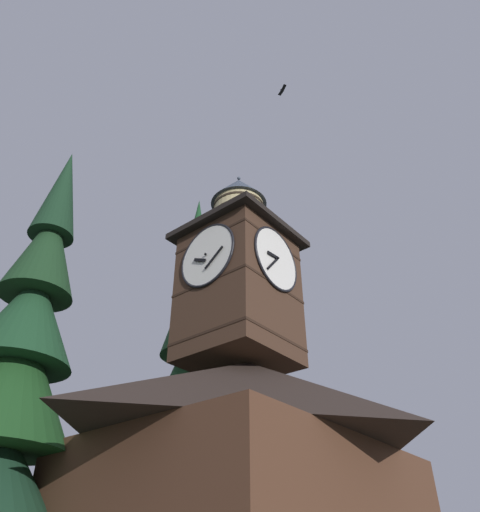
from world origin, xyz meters
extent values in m
pyramid|color=#2D231E|center=(0.23, -1.18, 6.18)|extent=(10.62, 8.60, 3.06)
cube|color=#422B1E|center=(0.22, -1.63, 10.40)|extent=(3.65, 3.65, 5.39)
cube|color=black|center=(0.22, -1.63, 8.35)|extent=(3.69, 3.69, 0.10)
cube|color=black|center=(0.22, -1.63, 10.38)|extent=(3.69, 3.69, 0.10)
cube|color=black|center=(0.22, -1.63, 12.40)|extent=(3.69, 3.69, 0.10)
cylinder|color=white|center=(0.22, 0.22, 11.53)|extent=(2.60, 0.10, 2.60)
torus|color=black|center=(0.22, 0.25, 11.53)|extent=(2.70, 0.10, 2.70)
cube|color=black|center=(0.54, 0.32, 11.50)|extent=(0.66, 0.04, 0.18)
cube|color=black|center=(0.57, 0.32, 11.12)|extent=(0.76, 0.04, 0.86)
sphere|color=black|center=(0.22, 0.33, 11.53)|extent=(0.10, 0.10, 0.10)
cylinder|color=white|center=(2.07, -1.63, 11.53)|extent=(0.10, 2.60, 2.60)
torus|color=black|center=(2.10, -1.63, 11.53)|extent=(0.10, 2.70, 2.70)
cube|color=black|center=(2.17, -1.93, 11.39)|extent=(0.04, 0.64, 0.38)
cube|color=black|center=(2.17, -1.21, 11.20)|extent=(0.04, 0.90, 0.71)
sphere|color=black|center=(2.18, -1.63, 11.53)|extent=(0.10, 0.10, 0.10)
cube|color=black|center=(0.22, -1.63, 13.22)|extent=(4.35, 4.35, 0.25)
cylinder|color=tan|center=(0.22, -1.63, 14.27)|extent=(2.19, 2.19, 1.84)
cylinder|color=#2D2319|center=(0.22, -1.63, 13.58)|extent=(2.25, 2.25, 0.10)
cylinder|color=#2D2319|center=(0.22, -1.63, 14.04)|extent=(2.25, 2.25, 0.10)
cylinder|color=#2D2319|center=(0.22, -1.63, 14.50)|extent=(2.25, 2.25, 0.10)
cylinder|color=#2D2319|center=(0.22, -1.63, 14.96)|extent=(2.25, 2.25, 0.10)
cone|color=#384251|center=(0.22, -1.63, 15.92)|extent=(2.49, 2.49, 1.47)
sphere|color=#424C5B|center=(0.22, -1.63, 16.76)|extent=(0.16, 0.16, 0.16)
cone|color=#1C391C|center=(-1.88, -6.29, 4.72)|extent=(5.13, 5.13, 6.04)
cone|color=#183C1F|center=(-1.88, -6.29, 8.52)|extent=(3.97, 3.97, 5.46)
cone|color=#1C3F22|center=(-1.88, -6.29, 12.54)|extent=(2.82, 2.82, 5.34)
cone|color=#184020|center=(-1.88, -6.29, 16.62)|extent=(1.66, 1.66, 5.31)
cone|color=#193F1B|center=(6.44, -5.40, 6.35)|extent=(4.14, 4.14, 4.19)
cone|color=#193D23|center=(6.44, -5.40, 8.48)|extent=(3.30, 3.30, 3.48)
cone|color=#19371D|center=(6.44, -5.40, 11.09)|extent=(2.46, 2.46, 3.73)
cone|color=#17331F|center=(6.44, -5.40, 13.81)|extent=(1.62, 1.62, 4.20)
sphere|color=silver|center=(-14.71, -36.46, 16.58)|extent=(1.81, 1.81, 1.81)
ellipsoid|color=black|center=(0.40, 1.18, 20.57)|extent=(0.23, 0.19, 0.11)
cube|color=black|center=(0.32, 1.03, 20.57)|extent=(0.28, 0.35, 0.09)
cube|color=black|center=(0.48, 1.32, 20.57)|extent=(0.28, 0.35, 0.09)
camera|label=1|loc=(13.23, 9.16, 1.29)|focal=34.35mm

